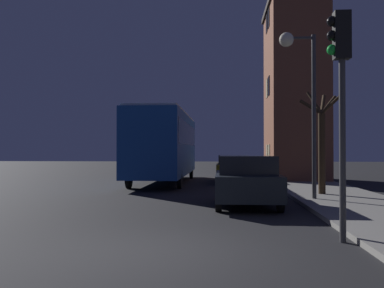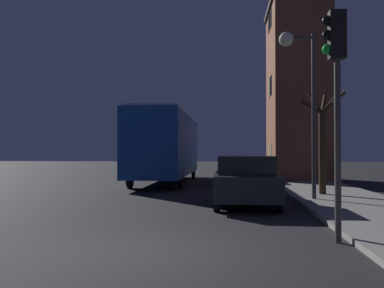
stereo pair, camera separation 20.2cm
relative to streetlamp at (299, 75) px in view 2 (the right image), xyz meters
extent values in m
plane|color=black|center=(-3.74, -7.36, -4.24)|extent=(120.00, 120.00, 0.00)
cube|color=brown|center=(1.58, 10.52, 0.76)|extent=(3.03, 5.30, 9.76)
cube|color=black|center=(1.58, 10.52, 5.79)|extent=(3.27, 5.54, 0.30)
cube|color=beige|center=(0.04, 9.99, -2.72)|extent=(0.03, 0.70, 1.10)
cube|color=beige|center=(0.04, 11.05, -2.72)|extent=(0.03, 0.70, 1.10)
cube|color=black|center=(0.04, 9.99, 1.16)|extent=(0.03, 0.70, 1.10)
cube|color=beige|center=(0.04, 11.05, 1.16)|extent=(0.03, 0.70, 1.10)
cube|color=black|center=(0.04, 9.99, 5.04)|extent=(0.03, 0.70, 1.10)
cube|color=black|center=(0.04, 11.05, 5.04)|extent=(0.03, 0.70, 1.10)
cylinder|color=#38383A|center=(0.46, 0.00, -1.38)|extent=(0.14, 0.14, 5.48)
cylinder|color=#38383A|center=(0.01, 0.00, 1.26)|extent=(0.90, 0.09, 0.09)
sphere|color=#F4EAC6|center=(-0.44, 0.00, 1.21)|extent=(0.49, 0.49, 0.49)
cylinder|color=#38383A|center=(-0.35, -6.32, -2.52)|extent=(0.12, 0.12, 3.44)
cube|color=black|center=(-0.35, -6.32, -0.36)|extent=(0.30, 0.24, 0.90)
sphere|color=black|center=(-0.53, -6.32, -0.09)|extent=(0.20, 0.20, 0.20)
sphere|color=black|center=(-0.53, -6.32, -0.36)|extent=(0.20, 0.20, 0.20)
sphere|color=green|center=(-0.53, -6.32, -0.63)|extent=(0.20, 0.20, 0.20)
cylinder|color=#382819|center=(1.08, 1.60, -2.63)|extent=(0.26, 0.26, 2.98)
cylinder|color=#382819|center=(1.46, 1.44, -0.77)|extent=(0.87, 0.45, 0.83)
cylinder|color=#382819|center=(1.23, 2.06, -0.76)|extent=(0.46, 1.05, 0.86)
cylinder|color=#382819|center=(1.42, 1.95, -0.80)|extent=(0.81, 0.84, 0.79)
cylinder|color=#382819|center=(0.75, 1.88, -0.88)|extent=(0.80, 0.70, 0.63)
cylinder|color=#382819|center=(0.88, 1.87, -0.72)|extent=(0.53, 0.66, 0.91)
cube|color=#194793|center=(-5.67, 8.21, -2.21)|extent=(2.50, 10.97, 3.09)
cube|color=black|center=(-5.67, 8.21, -1.66)|extent=(2.52, 10.10, 1.11)
cube|color=#B2B2B2|center=(-5.67, 8.21, -0.61)|extent=(2.38, 10.43, 0.12)
cylinder|color=black|center=(-4.51, 11.78, -3.76)|extent=(0.18, 0.96, 0.96)
cylinder|color=black|center=(-6.83, 11.78, -3.76)|extent=(0.18, 0.96, 0.96)
cylinder|color=black|center=(-4.51, 4.65, -3.76)|extent=(0.18, 0.96, 0.96)
cylinder|color=black|center=(-6.83, 4.65, -3.76)|extent=(0.18, 0.96, 0.96)
cube|color=black|center=(-1.84, -1.17, -3.59)|extent=(1.89, 3.99, 0.73)
cube|color=black|center=(-1.84, -1.37, -2.95)|extent=(1.67, 2.07, 0.54)
cylinder|color=black|center=(-0.98, 0.13, -3.95)|extent=(0.18, 0.57, 0.57)
cylinder|color=black|center=(-2.70, 0.13, -3.95)|extent=(0.18, 0.57, 0.57)
cylinder|color=black|center=(-0.98, -2.46, -3.95)|extent=(0.18, 0.57, 0.57)
cylinder|color=black|center=(-2.70, -2.46, -3.95)|extent=(0.18, 0.57, 0.57)
cube|color=olive|center=(-1.99, 8.77, -3.57)|extent=(1.83, 4.08, 0.66)
cube|color=black|center=(-1.99, 8.56, -3.01)|extent=(1.61, 2.12, 0.48)
cylinder|color=black|center=(-1.16, 10.09, -3.90)|extent=(0.18, 0.68, 0.68)
cylinder|color=black|center=(-2.81, 10.09, -3.90)|extent=(0.18, 0.68, 0.68)
cylinder|color=black|center=(-1.16, 7.44, -3.90)|extent=(0.18, 0.68, 0.68)
cylinder|color=black|center=(-2.81, 7.44, -3.90)|extent=(0.18, 0.68, 0.68)
camera|label=1|loc=(-2.59, -14.50, -2.52)|focal=40.00mm
camera|label=2|loc=(-2.39, -14.49, -2.52)|focal=40.00mm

